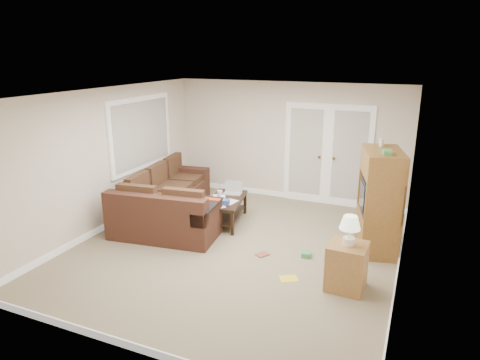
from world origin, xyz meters
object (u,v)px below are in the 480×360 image
at_px(tv_armoire, 379,200).
at_px(side_cabinet, 347,263).
at_px(sectional_sofa, 167,204).
at_px(coffee_table, 227,209).

relative_size(tv_armoire, side_cabinet, 1.68).
xyz_separation_m(sectional_sofa, coffee_table, (1.06, 0.39, -0.08)).
distance_m(sectional_sofa, coffee_table, 1.13).
height_order(sectional_sofa, coffee_table, sectional_sofa).
bearing_deg(coffee_table, sectional_sofa, -170.50).
distance_m(coffee_table, tv_armoire, 2.75).
height_order(coffee_table, tv_armoire, tv_armoire).
relative_size(sectional_sofa, coffee_table, 2.29).
bearing_deg(sectional_sofa, coffee_table, 12.81).
bearing_deg(side_cabinet, sectional_sofa, 165.17).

